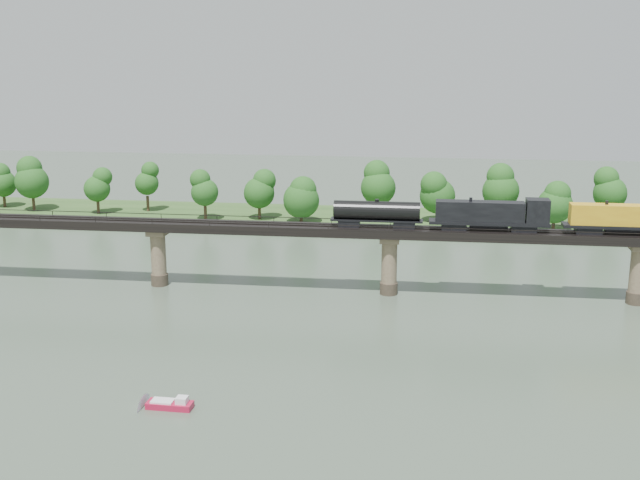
# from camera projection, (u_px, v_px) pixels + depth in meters

# --- Properties ---
(ground) EXTENTS (400.00, 400.00, 0.00)m
(ground) POSITION_uv_depth(u_px,v_px,m) (378.00, 362.00, 106.35)
(ground) COLOR #384739
(ground) RESTS_ON ground
(far_bank) EXTENTS (300.00, 24.00, 1.60)m
(far_bank) POSITION_uv_depth(u_px,v_px,m) (400.00, 220.00, 188.04)
(far_bank) COLOR #29491D
(far_bank) RESTS_ON ground
(bridge) EXTENTS (236.00, 30.00, 11.50)m
(bridge) POSITION_uv_depth(u_px,v_px,m) (389.00, 263.00, 133.96)
(bridge) COLOR #473A2D
(bridge) RESTS_ON ground
(bridge_superstructure) EXTENTS (220.00, 4.90, 0.75)m
(bridge_superstructure) POSITION_uv_depth(u_px,v_px,m) (390.00, 226.00, 132.46)
(bridge_superstructure) COLOR black
(bridge_superstructure) RESTS_ON bridge
(far_treeline) EXTENTS (289.06, 17.54, 13.60)m
(far_treeline) POSITION_uv_depth(u_px,v_px,m) (364.00, 189.00, 182.86)
(far_treeline) COLOR #382619
(far_treeline) RESTS_ON far_bank
(freight_train) EXTENTS (77.99, 3.04, 5.37)m
(freight_train) POSITION_uv_depth(u_px,v_px,m) (580.00, 217.00, 128.09)
(freight_train) COLOR black
(freight_train) RESTS_ON bridge
(motorboat) EXTENTS (5.40, 2.10, 1.49)m
(motorboat) POSITION_uv_depth(u_px,v_px,m) (170.00, 404.00, 92.60)
(motorboat) COLOR #AA1334
(motorboat) RESTS_ON ground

